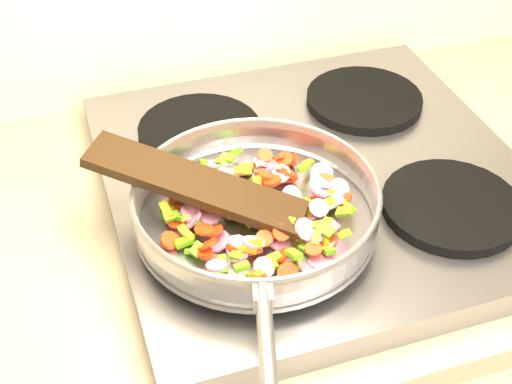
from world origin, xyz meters
name	(u,v)px	position (x,y,z in m)	size (l,w,h in m)	color
cooktop	(316,181)	(-0.70, 1.67, 0.92)	(0.60, 0.60, 0.04)	#939399
grate_fl	(256,252)	(-0.84, 1.52, 0.95)	(0.19, 0.19, 0.02)	black
grate_fr	(451,206)	(-0.56, 1.52, 0.95)	(0.19, 0.19, 0.02)	black
grate_bl	(199,130)	(-0.84, 1.81, 0.95)	(0.19, 0.19, 0.02)	black
grate_br	(364,100)	(-0.56, 1.81, 0.95)	(0.19, 0.19, 0.02)	black
saute_pan	(256,205)	(-0.83, 1.57, 0.99)	(0.36, 0.52, 0.06)	#9E9EA5
vegetable_heap	(258,208)	(-0.82, 1.57, 0.98)	(0.27, 0.27, 0.05)	yellow
wooden_spatula	(196,184)	(-0.89, 1.61, 1.01)	(0.29, 0.07, 0.01)	black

